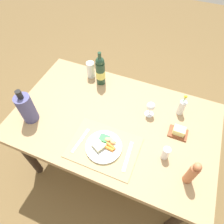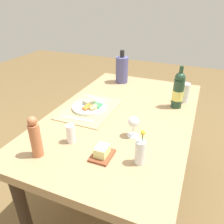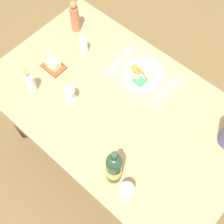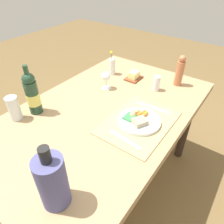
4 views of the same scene
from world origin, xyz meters
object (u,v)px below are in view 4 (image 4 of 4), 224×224
at_px(fork, 125,140).
at_px(water_tumbler, 14,110).
at_px(dining_table, 104,121).
at_px(wine_bottle, 32,94).
at_px(knife, 153,108).
at_px(dinner_plate, 139,120).
at_px(pepper_mill, 180,71).
at_px(butter_dish, 134,76).
at_px(flower_vase, 112,66).
at_px(salt_shaker, 156,83).
at_px(cooler_bottle, 52,182).
at_px(wine_glass, 106,77).

relative_size(fork, water_tumbler, 1.41).
relative_size(dining_table, wine_bottle, 4.95).
xyz_separation_m(fork, knife, (0.34, 0.01, 0.00)).
height_order(dinner_plate, knife, dinner_plate).
xyz_separation_m(dinner_plate, pepper_mill, (0.55, -0.01, 0.09)).
bearing_deg(butter_dish, flower_vase, 98.04).
relative_size(dinner_plate, water_tumbler, 1.67).
bearing_deg(dinner_plate, dining_table, 95.74).
xyz_separation_m(butter_dish, wine_bottle, (-0.71, 0.26, 0.10)).
relative_size(flower_vase, water_tumbler, 1.29).
distance_m(fork, salt_shaker, 0.57).
distance_m(knife, wine_bottle, 0.72).
xyz_separation_m(fork, pepper_mill, (0.72, 0.01, 0.10)).
relative_size(cooler_bottle, salt_shaker, 2.76).
xyz_separation_m(flower_vase, salt_shaker, (-0.02, -0.40, -0.02)).
xyz_separation_m(fork, flower_vase, (0.58, 0.50, 0.06)).
height_order(water_tumbler, pepper_mill, pepper_mill).
distance_m(cooler_bottle, wine_glass, 0.87).
bearing_deg(butter_dish, water_tumbler, 160.00).
bearing_deg(wine_glass, butter_dish, -20.34).
bearing_deg(cooler_bottle, salt_shaker, 3.98).
height_order(fork, wine_glass, wine_glass).
height_order(butter_dish, water_tumbler, water_tumbler).
distance_m(flower_vase, wine_bottle, 0.69).
xyz_separation_m(knife, wine_bottle, (-0.44, 0.56, 0.12)).
distance_m(wine_bottle, salt_shaker, 0.81).
xyz_separation_m(cooler_bottle, salt_shaker, (0.98, 0.07, -0.07)).
xyz_separation_m(dining_table, water_tumbler, (-0.36, 0.36, 0.15)).
height_order(knife, flower_vase, flower_vase).
xyz_separation_m(dinner_plate, butter_dish, (0.44, 0.30, 0.00)).
bearing_deg(knife, fork, 177.89).
height_order(cooler_bottle, butter_dish, cooler_bottle).
height_order(fork, cooler_bottle, cooler_bottle).
height_order(wine_glass, salt_shaker, wine_glass).
bearing_deg(dining_table, wine_glass, 33.64).
distance_m(fork, flower_vase, 0.77).
xyz_separation_m(knife, butter_dish, (0.27, 0.30, 0.02)).
height_order(wine_bottle, pepper_mill, wine_bottle).
relative_size(cooler_bottle, pepper_mill, 1.30).
distance_m(dining_table, flower_vase, 0.52).
bearing_deg(wine_glass, dining_table, -146.36).
relative_size(flower_vase, pepper_mill, 0.83).
xyz_separation_m(cooler_bottle, water_tumbler, (0.21, 0.58, -0.06)).
relative_size(dinner_plate, fork, 1.18).
xyz_separation_m(knife, flower_vase, (0.24, 0.49, 0.06)).
xyz_separation_m(dinner_plate, knife, (0.17, -0.00, -0.01)).
height_order(cooler_bottle, flower_vase, cooler_bottle).
bearing_deg(wine_bottle, dining_table, -52.32).
relative_size(fork, wine_bottle, 0.67).
relative_size(butter_dish, salt_shaker, 1.24).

